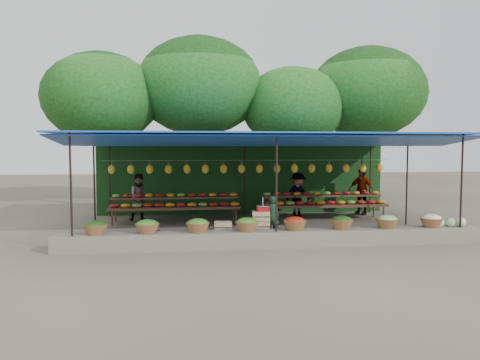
{
  "coord_description": "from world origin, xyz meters",
  "views": [
    {
      "loc": [
        -2.28,
        -13.96,
        2.45
      ],
      "look_at": [
        -0.5,
        0.2,
        1.45
      ],
      "focal_mm": 35.0,
      "sensor_mm": 36.0,
      "label": 1
    }
  ],
  "objects": [
    {
      "name": "blue_crate_back",
      "position": [
        -3.11,
        -1.99,
        0.16
      ],
      "size": [
        0.54,
        0.39,
        0.32
      ],
      "primitive_type": "cube",
      "rotation": [
        0.0,
        0.0,
        0.02
      ],
      "color": "navy",
      "rests_on": "ground"
    },
    {
      "name": "weighing_scale",
      "position": [
        -0.16,
        -1.92,
        0.86
      ],
      "size": [
        0.34,
        0.34,
        0.36
      ],
      "color": "red",
      "rests_on": "crate_counter"
    },
    {
      "name": "crate_counter",
      "position": [
        -0.24,
        -1.92,
        0.31
      ],
      "size": [
        2.37,
        0.37,
        0.77
      ],
      "color": "tan",
      "rests_on": "ground"
    },
    {
      "name": "produce_baskets",
      "position": [
        -0.1,
        -2.75,
        0.56
      ],
      "size": [
        8.98,
        0.58,
        0.34
      ],
      "color": "brown",
      "rests_on": "stone_curb"
    },
    {
      "name": "vendor_seated",
      "position": [
        0.19,
        -1.39,
        0.56
      ],
      "size": [
        0.46,
        0.36,
        1.12
      ],
      "primitive_type": "imported",
      "rotation": [
        0.0,
        0.0,
        2.9
      ],
      "color": "#193822",
      "rests_on": "ground"
    },
    {
      "name": "ground",
      "position": [
        0.0,
        0.0,
        0.0
      ],
      "size": [
        60.0,
        60.0,
        0.0
      ],
      "primitive_type": "plane",
      "color": "brown",
      "rests_on": "ground"
    },
    {
      "name": "tree_row",
      "position": [
        0.5,
        6.09,
        4.7
      ],
      "size": [
        16.51,
        5.5,
        7.12
      ],
      "color": "#311C12",
      "rests_on": "ground"
    },
    {
      "name": "netting_backdrop",
      "position": [
        0.0,
        3.15,
        1.25
      ],
      "size": [
        10.6,
        0.06,
        2.5
      ],
      "primitive_type": "cube",
      "color": "#1A491B",
      "rests_on": "ground"
    },
    {
      "name": "fruit_table_left",
      "position": [
        -2.49,
        1.35,
        0.61
      ],
      "size": [
        4.21,
        0.95,
        0.93
      ],
      "color": "#48281D",
      "rests_on": "ground"
    },
    {
      "name": "customer_left",
      "position": [
        -3.65,
        1.82,
        0.79
      ],
      "size": [
        0.87,
        0.74,
        1.57
      ],
      "primitive_type": "imported",
      "rotation": [
        0.0,
        0.0,
        0.21
      ],
      "color": "slate",
      "rests_on": "ground"
    },
    {
      "name": "stall_canopy",
      "position": [
        -0.0,
        0.06,
        2.68
      ],
      "size": [
        10.8,
        6.6,
        2.82
      ],
      "color": "black",
      "rests_on": "ground"
    },
    {
      "name": "customer_mid",
      "position": [
        1.8,
        2.09,
        0.78
      ],
      "size": [
        1.12,
        0.81,
        1.55
      ],
      "primitive_type": "imported",
      "rotation": [
        0.0,
        0.0,
        0.25
      ],
      "color": "slate",
      "rests_on": "ground"
    },
    {
      "name": "blue_crate_front",
      "position": [
        -4.92,
        -2.48,
        0.13
      ],
      "size": [
        0.48,
        0.38,
        0.26
      ],
      "primitive_type": "cube",
      "rotation": [
        0.0,
        0.0,
        0.16
      ],
      "color": "navy",
      "rests_on": "ground"
    },
    {
      "name": "fruit_table_right",
      "position": [
        2.51,
        1.35,
        0.61
      ],
      "size": [
        4.21,
        0.95,
        0.93
      ],
      "color": "#48281D",
      "rests_on": "ground"
    },
    {
      "name": "customer_right",
      "position": [
        4.23,
        2.31,
        0.86
      ],
      "size": [
        0.99,
        1.02,
        1.71
      ],
      "primitive_type": "imported",
      "rotation": [
        0.0,
        0.0,
        -0.82
      ],
      "color": "slate",
      "rests_on": "ground"
    },
    {
      "name": "stone_curb",
      "position": [
        0.0,
        -2.75,
        0.2
      ],
      "size": [
        10.6,
        0.55,
        0.4
      ],
      "primitive_type": "cube",
      "color": "#656151",
      "rests_on": "ground"
    }
  ]
}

